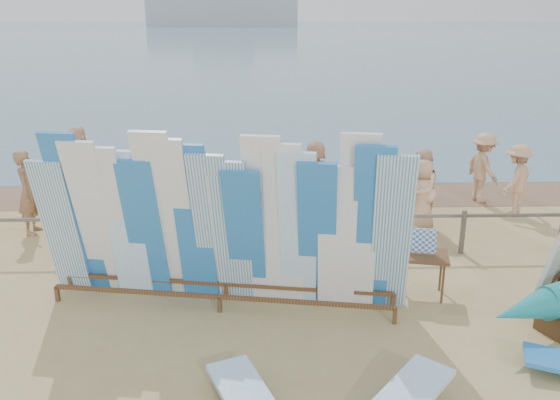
{
  "coord_description": "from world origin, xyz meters",
  "views": [
    {
      "loc": [
        0.05,
        -7.9,
        4.67
      ],
      "look_at": [
        0.36,
        2.93,
        1.18
      ],
      "focal_mm": 38.0,
      "sensor_mm": 36.0,
      "label": 1
    }
  ],
  "objects_px": {
    "vendor_table": "(419,273)",
    "beachgoer_9": "(483,168)",
    "stroller": "(345,219)",
    "beachgoer_5": "(315,175)",
    "beachgoer_11": "(80,160)",
    "beachgoer_7": "(371,186)",
    "beachgoer_extra_0": "(517,180)",
    "beachgoer_1": "(29,192)",
    "main_surfboard_rack": "(221,229)",
    "beachgoer_4": "(201,184)",
    "beachgoer_8": "(421,190)",
    "beach_chair_right": "(289,227)",
    "beachgoer_3": "(156,177)",
    "beach_chair_left": "(253,226)",
    "beachgoer_2": "(72,211)",
    "beachgoer_0": "(64,185)",
    "beachgoer_6": "(421,195)"
  },
  "relations": [
    {
      "from": "vendor_table",
      "to": "beachgoer_9",
      "type": "distance_m",
      "value": 5.9
    },
    {
      "from": "stroller",
      "to": "beachgoer_5",
      "type": "relative_size",
      "value": 0.61
    },
    {
      "from": "beachgoer_11",
      "to": "beachgoer_7",
      "type": "relative_size",
      "value": 0.97
    },
    {
      "from": "beachgoer_extra_0",
      "to": "beachgoer_1",
      "type": "bearing_deg",
      "value": -38.31
    },
    {
      "from": "main_surfboard_rack",
      "to": "beachgoer_4",
      "type": "distance_m",
      "value": 4.22
    },
    {
      "from": "beachgoer_8",
      "to": "beachgoer_1",
      "type": "distance_m",
      "value": 8.5
    },
    {
      "from": "vendor_table",
      "to": "beachgoer_8",
      "type": "bearing_deg",
      "value": 87.76
    },
    {
      "from": "beach_chair_right",
      "to": "beachgoer_11",
      "type": "height_order",
      "value": "beachgoer_11"
    },
    {
      "from": "beachgoer_3",
      "to": "beachgoer_8",
      "type": "distance_m",
      "value": 6.11
    },
    {
      "from": "vendor_table",
      "to": "beachgoer_11",
      "type": "xyz_separation_m",
      "value": [
        -7.46,
        6.14,
        0.5
      ]
    },
    {
      "from": "stroller",
      "to": "beachgoer_11",
      "type": "distance_m",
      "value": 7.42
    },
    {
      "from": "vendor_table",
      "to": "beachgoer_7",
      "type": "bearing_deg",
      "value": 106.03
    },
    {
      "from": "beachgoer_11",
      "to": "main_surfboard_rack",
      "type": "bearing_deg",
      "value": 150.59
    },
    {
      "from": "beach_chair_left",
      "to": "vendor_table",
      "type": "bearing_deg",
      "value": -56.02
    },
    {
      "from": "beachgoer_11",
      "to": "beachgoer_2",
      "type": "relative_size",
      "value": 1.17
    },
    {
      "from": "beachgoer_1",
      "to": "beachgoer_0",
      "type": "xyz_separation_m",
      "value": [
        0.54,
        0.63,
        -0.02
      ]
    },
    {
      "from": "beachgoer_6",
      "to": "beachgoer_8",
      "type": "relative_size",
      "value": 0.91
    },
    {
      "from": "beachgoer_6",
      "to": "beachgoer_3",
      "type": "relative_size",
      "value": 0.92
    },
    {
      "from": "beachgoer_5",
      "to": "beachgoer_0",
      "type": "height_order",
      "value": "beachgoer_0"
    },
    {
      "from": "beachgoer_4",
      "to": "beachgoer_7",
      "type": "height_order",
      "value": "beachgoer_7"
    },
    {
      "from": "main_surfboard_rack",
      "to": "beachgoer_2",
      "type": "xyz_separation_m",
      "value": [
        -3.24,
        2.67,
        -0.58
      ]
    },
    {
      "from": "stroller",
      "to": "beachgoer_5",
      "type": "bearing_deg",
      "value": 105.48
    },
    {
      "from": "main_surfboard_rack",
      "to": "beachgoer_0",
      "type": "relative_size",
      "value": 3.32
    },
    {
      "from": "stroller",
      "to": "beachgoer_3",
      "type": "relative_size",
      "value": 0.59
    },
    {
      "from": "beach_chair_right",
      "to": "beachgoer_0",
      "type": "relative_size",
      "value": 0.45
    },
    {
      "from": "vendor_table",
      "to": "beachgoer_3",
      "type": "height_order",
      "value": "beachgoer_3"
    },
    {
      "from": "beachgoer_2",
      "to": "beachgoer_3",
      "type": "bearing_deg",
      "value": -100.54
    },
    {
      "from": "beachgoer_11",
      "to": "beachgoer_3",
      "type": "distance_m",
      "value": 2.86
    },
    {
      "from": "beachgoer_6",
      "to": "beachgoer_5",
      "type": "height_order",
      "value": "beachgoer_5"
    },
    {
      "from": "beachgoer_3",
      "to": "beachgoer_9",
      "type": "height_order",
      "value": "beachgoer_3"
    },
    {
      "from": "beachgoer_4",
      "to": "beachgoer_0",
      "type": "height_order",
      "value": "beachgoer_0"
    },
    {
      "from": "beachgoer_6",
      "to": "beachgoer_0",
      "type": "height_order",
      "value": "beachgoer_0"
    },
    {
      "from": "beach_chair_right",
      "to": "beachgoer_5",
      "type": "relative_size",
      "value": 0.47
    },
    {
      "from": "beachgoer_0",
      "to": "beachgoer_11",
      "type": "bearing_deg",
      "value": 120.04
    },
    {
      "from": "beachgoer_6",
      "to": "beachgoer_extra_0",
      "type": "relative_size",
      "value": 0.97
    },
    {
      "from": "beachgoer_3",
      "to": "beachgoer_5",
      "type": "xyz_separation_m",
      "value": [
        3.79,
        0.23,
        -0.03
      ]
    },
    {
      "from": "beachgoer_2",
      "to": "beachgoer_8",
      "type": "height_order",
      "value": "beachgoer_8"
    },
    {
      "from": "beach_chair_left",
      "to": "main_surfboard_rack",
      "type": "bearing_deg",
      "value": -110.88
    },
    {
      "from": "beach_chair_left",
      "to": "beachgoer_0",
      "type": "bearing_deg",
      "value": 153.08
    },
    {
      "from": "beachgoer_3",
      "to": "beachgoer_1",
      "type": "height_order",
      "value": "beachgoer_1"
    },
    {
      "from": "stroller",
      "to": "beachgoer_11",
      "type": "bearing_deg",
      "value": 153.98
    },
    {
      "from": "stroller",
      "to": "beachgoer_6",
      "type": "distance_m",
      "value": 1.79
    },
    {
      "from": "vendor_table",
      "to": "stroller",
      "type": "xyz_separation_m",
      "value": [
        -0.9,
        2.72,
        0.02
      ]
    },
    {
      "from": "beachgoer_8",
      "to": "beachgoer_5",
      "type": "distance_m",
      "value": 2.63
    },
    {
      "from": "main_surfboard_rack",
      "to": "beachgoer_8",
      "type": "relative_size",
      "value": 3.36
    },
    {
      "from": "beachgoer_6",
      "to": "beachgoer_4",
      "type": "bearing_deg",
      "value": -28.22
    },
    {
      "from": "beachgoer_6",
      "to": "beachgoer_1",
      "type": "height_order",
      "value": "beachgoer_1"
    },
    {
      "from": "beachgoer_5",
      "to": "beachgoer_7",
      "type": "bearing_deg",
      "value": 126.23
    },
    {
      "from": "main_surfboard_rack",
      "to": "beachgoer_5",
      "type": "height_order",
      "value": "main_surfboard_rack"
    },
    {
      "from": "beachgoer_7",
      "to": "beachgoer_0",
      "type": "xyz_separation_m",
      "value": [
        -6.9,
        0.4,
        -0.02
      ]
    }
  ]
}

